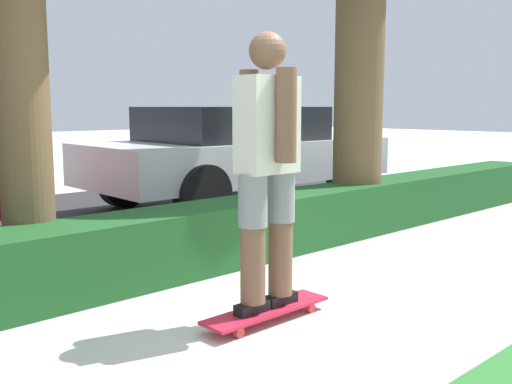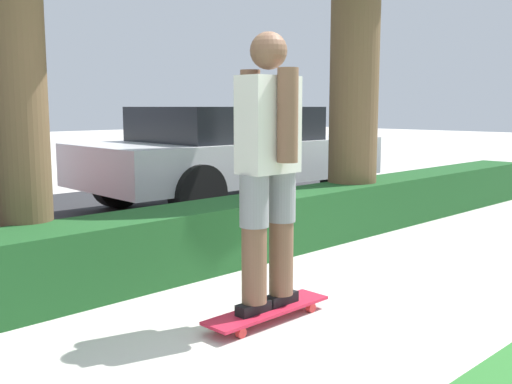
{
  "view_description": "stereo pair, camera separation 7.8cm",
  "coord_description": "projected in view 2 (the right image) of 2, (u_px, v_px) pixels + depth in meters",
  "views": [
    {
      "loc": [
        -2.98,
        -2.4,
        1.4
      ],
      "look_at": [
        -0.13,
        0.6,
        0.8
      ],
      "focal_mm": 42.0,
      "sensor_mm": 36.0,
      "label": 1
    },
    {
      "loc": [
        -3.03,
        -2.35,
        1.4
      ],
      "look_at": [
        -0.13,
        0.6,
        0.8
      ],
      "focal_mm": 42.0,
      "sensor_mm": 36.0,
      "label": 2
    }
  ],
  "objects": [
    {
      "name": "ground_plane",
      "position": [
        334.0,
        319.0,
        3.96
      ],
      "size": [
        60.0,
        60.0,
        0.0
      ],
      "primitive_type": "plane",
      "color": "beige"
    },
    {
      "name": "street_asphalt",
      "position": [
        46.0,
        228.0,
        6.92
      ],
      "size": [
        12.51,
        5.0,
        0.01
      ],
      "color": "#2D2D30",
      "rests_on": "ground_plane"
    },
    {
      "name": "hedge_row",
      "position": [
        184.0,
        241.0,
        5.05
      ],
      "size": [
        12.51,
        0.6,
        0.55
      ],
      "color": "#1E5123",
      "rests_on": "ground_plane"
    },
    {
      "name": "skateboard",
      "position": [
        268.0,
        310.0,
        3.92
      ],
      "size": [
        0.96,
        0.24,
        0.09
      ],
      "color": "red",
      "rests_on": "ground_plane"
    },
    {
      "name": "skater_person",
      "position": [
        268.0,
        165.0,
        3.79
      ],
      "size": [
        0.51,
        0.46,
        1.77
      ],
      "color": "black",
      "rests_on": "skateboard"
    },
    {
      "name": "parked_car_middle",
      "position": [
        232.0,
        152.0,
        8.56
      ],
      "size": [
        4.5,
        2.07,
        1.4
      ],
      "rotation": [
        0.0,
        0.0,
        -0.03
      ],
      "color": "silver",
      "rests_on": "ground_plane"
    }
  ]
}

